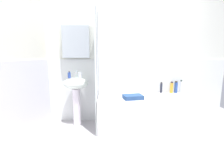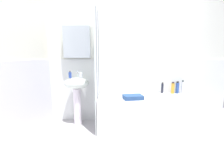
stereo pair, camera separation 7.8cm
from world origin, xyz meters
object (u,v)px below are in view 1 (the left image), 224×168
conditioner_bottle (172,88)px  toothbrush_cup (80,75)px  sink (76,91)px  bathtub (145,112)px  shampoo_bottle (161,88)px  soap_dispenser (69,75)px  body_wash_bottle (181,87)px  towel_folded (133,97)px  lotion_bottle (176,87)px

conditioner_bottle → toothbrush_cup: bearing=-177.5°
sink → toothbrush_cup: toothbrush_cup is taller
bathtub → conditioner_bottle: size_ratio=7.57×
shampoo_bottle → soap_dispenser: bearing=-174.7°
toothbrush_cup → body_wash_bottle: 1.88m
bathtub → towel_folded: bearing=-145.3°
soap_dispenser → bathtub: size_ratio=0.08×
toothbrush_cup → towel_folded: 1.02m
soap_dispenser → lotion_bottle: (1.95, 0.15, -0.25)m
conditioner_bottle → towel_folded: conditioner_bottle is taller
lotion_bottle → conditioner_bottle: 0.09m
toothbrush_cup → lotion_bottle: toothbrush_cup is taller
sink → towel_folded: (0.98, -0.31, -0.03)m
sink → shampoo_bottle: bearing=4.6°
body_wash_bottle → shampoo_bottle: bearing=179.4°
body_wash_bottle → toothbrush_cup: bearing=-176.9°
shampoo_bottle → toothbrush_cup: bearing=-176.0°
sink → towel_folded: size_ratio=2.89×
soap_dispenser → body_wash_bottle: size_ratio=0.52×
shampoo_bottle → towel_folded: shampoo_bottle is taller
conditioner_bottle → shampoo_bottle: size_ratio=1.07×
sink → lotion_bottle: size_ratio=3.97×
sink → soap_dispenser: (-0.10, -0.03, 0.29)m
soap_dispenser → bathtub: soap_dispenser is taller
conditioner_bottle → bathtub: bearing=-156.1°
toothbrush_cup → body_wash_bottle: size_ratio=0.40×
lotion_bottle → towel_folded: size_ratio=0.73×
soap_dispenser → toothbrush_cup: bearing=16.2°
bathtub → lotion_bottle: bearing=22.6°
soap_dispenser → shampoo_bottle: bearing=5.3°
sink → body_wash_bottle: 1.94m
bathtub → shampoo_bottle: (0.35, 0.27, 0.38)m
bathtub → shampoo_bottle: size_ratio=8.08×
soap_dispenser → conditioner_bottle: (1.86, 0.12, -0.25)m
soap_dispenser → bathtub: (1.33, -0.11, -0.64)m
sink → towel_folded: 1.03m
body_wash_bottle → shampoo_bottle: body_wash_bottle is taller
toothbrush_cup → lotion_bottle: 1.79m
sink → towel_folded: bearing=-17.4°
body_wash_bottle → towel_folded: body_wash_bottle is taller
toothbrush_cup → bathtub: bearing=-8.0°
bathtub → conditioner_bottle: (0.53, 0.23, 0.39)m
body_wash_bottle → lotion_bottle: size_ratio=1.09×
conditioner_bottle → shampoo_bottle: conditioner_bottle is taller
sink → body_wash_bottle: bearing=3.6°
lotion_bottle → sink: bearing=-176.3°
bathtub → body_wash_bottle: (0.71, 0.26, 0.40)m
conditioner_bottle → sink: bearing=-176.9°
sink → body_wash_bottle: size_ratio=3.64×
toothbrush_cup → body_wash_bottle: bearing=3.1°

